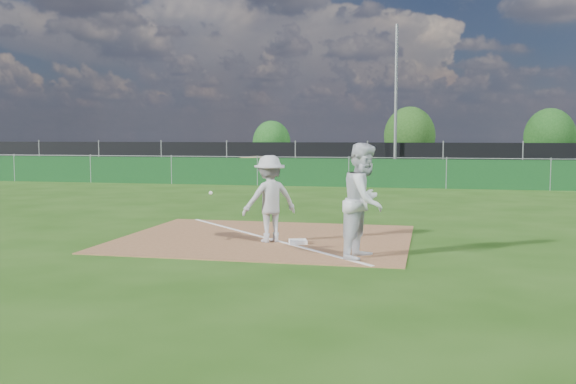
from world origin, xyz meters
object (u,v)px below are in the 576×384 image
(light_pole, at_px, (396,101))
(runner, at_px, (364,201))
(car_right, at_px, (471,160))
(first_base, at_px, (298,242))
(tree_right, at_px, (550,137))
(play_at_first, at_px, (270,199))
(tree_left, at_px, (272,142))
(tree_mid, at_px, (410,136))
(car_left, at_px, (268,157))
(car_mid, at_px, (373,159))

(light_pole, distance_m, runner, 23.58)
(runner, height_order, car_right, runner)
(first_base, height_order, tree_right, tree_right)
(play_at_first, relative_size, tree_left, 0.60)
(first_base, height_order, tree_mid, tree_mid)
(runner, bearing_deg, light_pole, 16.41)
(car_left, relative_size, tree_mid, 1.11)
(first_base, distance_m, car_right, 28.40)
(car_left, height_order, tree_left, tree_left)
(car_left, xyz_separation_m, tree_left, (-1.28, 5.99, 0.88))
(play_at_first, distance_m, tree_mid, 32.88)
(tree_left, bearing_deg, first_base, -75.08)
(car_right, distance_m, tree_mid, 6.41)
(tree_mid, bearing_deg, first_base, -91.89)
(car_left, relative_size, car_mid, 1.02)
(car_right, bearing_deg, car_left, 115.49)
(car_left, relative_size, car_right, 0.98)
(tree_left, distance_m, tree_right, 19.23)
(light_pole, bearing_deg, tree_left, 131.09)
(first_base, xyz_separation_m, runner, (1.43, -1.15, 0.97))
(tree_mid, bearing_deg, light_pole, -92.14)
(play_at_first, bearing_deg, car_right, 78.79)
(tree_mid, bearing_deg, play_at_first, -92.94)
(first_base, bearing_deg, car_right, 80.00)
(car_mid, relative_size, tree_right, 1.12)
(first_base, xyz_separation_m, car_mid, (-0.81, 26.32, 0.70))
(car_mid, distance_m, tree_mid, 6.97)
(runner, bearing_deg, tree_left, 31.25)
(car_left, height_order, tree_right, tree_right)
(first_base, xyz_separation_m, play_at_first, (-0.60, 0.06, 0.84))
(car_mid, height_order, tree_right, tree_right)
(play_at_first, bearing_deg, first_base, -6.18)
(light_pole, bearing_deg, tree_right, 50.22)
(runner, distance_m, car_mid, 27.55)
(first_base, height_order, runner, runner)
(car_mid, bearing_deg, light_pole, -149.25)
(tree_mid, bearing_deg, car_right, -51.96)
(play_at_first, bearing_deg, light_pole, 86.68)
(car_mid, height_order, tree_left, tree_left)
(light_pole, relative_size, first_base, 23.04)
(car_right, bearing_deg, play_at_first, -169.39)
(play_at_first, height_order, tree_right, tree_right)
(runner, bearing_deg, tree_mid, 15.17)
(first_base, bearing_deg, tree_mid, 88.11)
(runner, relative_size, car_mid, 0.45)
(car_left, relative_size, tree_left, 1.42)
(car_mid, relative_size, car_right, 0.96)
(first_base, bearing_deg, play_at_first, 173.82)
(runner, distance_m, tree_mid, 34.05)
(play_at_first, distance_m, car_right, 28.44)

